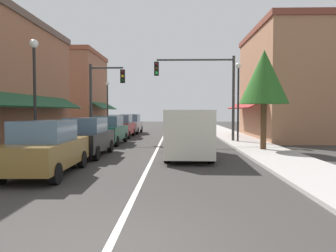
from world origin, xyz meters
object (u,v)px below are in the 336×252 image
object	(u,v)px
parked_car_second_left	(87,137)
parked_car_nearest_left	(46,148)
parked_car_distant_left	(131,124)
van_in_lane	(189,132)
street_lamp_left_far	(108,99)
street_lamp_right_mid	(238,90)
parked_car_third_left	(109,130)
street_lamp_left_near	(35,80)
parked_car_far_left	(121,126)
traffic_signal_left_corner	(102,91)
traffic_signal_mast_arm	(206,83)
tree_right_near	(264,78)

from	to	relation	value
parked_car_second_left	parked_car_nearest_left	bearing A→B (deg)	-90.67
parked_car_distant_left	van_in_lane	bearing A→B (deg)	-71.57
parked_car_nearest_left	street_lamp_left_far	world-z (taller)	street_lamp_left_far
street_lamp_right_mid	street_lamp_left_far	distance (m)	13.10
parked_car_third_left	parked_car_distant_left	distance (m)	9.50
street_lamp_left_near	parked_car_distant_left	bearing A→B (deg)	83.63
van_in_lane	street_lamp_left_near	distance (m)	6.95
parked_car_far_left	street_lamp_left_far	bearing A→B (deg)	114.97
traffic_signal_left_corner	street_lamp_left_near	distance (m)	8.46
parked_car_far_left	parked_car_distant_left	world-z (taller)	same
parked_car_second_left	street_lamp_right_mid	world-z (taller)	street_lamp_right_mid
parked_car_third_left	parked_car_distant_left	size ratio (longest dim) A/B	1.00
street_lamp_left_near	street_lamp_left_far	bearing A→B (deg)	90.87
parked_car_second_left	traffic_signal_mast_arm	distance (m)	9.53
traffic_signal_mast_arm	traffic_signal_left_corner	world-z (taller)	traffic_signal_mast_arm
parked_car_distant_left	street_lamp_left_far	bearing A→B (deg)	-165.27
parked_car_third_left	traffic_signal_left_corner	xyz separation A→B (m)	(-0.81, 1.89, 2.55)
parked_car_far_left	parked_car_distant_left	xyz separation A→B (m)	(0.13, 4.53, 0.00)
street_lamp_left_far	tree_right_near	world-z (taller)	tree_right_near
parked_car_second_left	traffic_signal_left_corner	distance (m)	7.74
tree_right_near	traffic_signal_left_corner	bearing A→B (deg)	150.81
parked_car_second_left	parked_car_far_left	world-z (taller)	same
traffic_signal_mast_arm	traffic_signal_left_corner	bearing A→B (deg)	175.69
street_lamp_left_near	street_lamp_left_far	size ratio (longest dim) A/B	1.08
street_lamp_left_far	street_lamp_left_near	bearing A→B (deg)	-89.13
street_lamp_left_near	parked_car_nearest_left	bearing A→B (deg)	-61.62
parked_car_third_left	tree_right_near	bearing A→B (deg)	-19.88
tree_right_near	parked_car_second_left	bearing A→B (deg)	-167.19
parked_car_nearest_left	parked_car_far_left	bearing A→B (deg)	89.35
parked_car_nearest_left	parked_car_distant_left	xyz separation A→B (m)	(0.04, 19.25, 0.00)
parked_car_nearest_left	street_lamp_left_far	bearing A→B (deg)	95.05
parked_car_distant_left	tree_right_near	size ratio (longest dim) A/B	0.80
parked_car_nearest_left	parked_car_second_left	xyz separation A→B (m)	(0.10, 4.39, 0.00)
van_in_lane	street_lamp_left_near	bearing A→B (deg)	-170.49
parked_car_second_left	street_lamp_left_near	size ratio (longest dim) A/B	0.81
street_lamp_left_far	van_in_lane	bearing A→B (deg)	-65.18
parked_car_third_left	traffic_signal_left_corner	world-z (taller)	traffic_signal_left_corner
parked_car_third_left	parked_car_far_left	bearing A→B (deg)	92.41
parked_car_far_left	street_lamp_left_near	size ratio (longest dim) A/B	0.81
traffic_signal_left_corner	van_in_lane	bearing A→B (deg)	-53.22
parked_car_second_left	parked_car_third_left	world-z (taller)	same
van_in_lane	street_lamp_left_far	bearing A→B (deg)	116.14
van_in_lane	street_lamp_left_far	distance (m)	16.20
parked_car_third_left	street_lamp_left_near	distance (m)	7.19
traffic_signal_left_corner	street_lamp_right_mid	bearing A→B (deg)	-7.44
parked_car_second_left	street_lamp_right_mid	bearing A→B (deg)	37.67
parked_car_third_left	street_lamp_right_mid	distance (m)	8.59
parked_car_distant_left	street_lamp_left_near	world-z (taller)	street_lamp_left_near
parked_car_second_left	street_lamp_right_mid	size ratio (longest dim) A/B	0.80
parked_car_nearest_left	traffic_signal_left_corner	size ratio (longest dim) A/B	0.79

